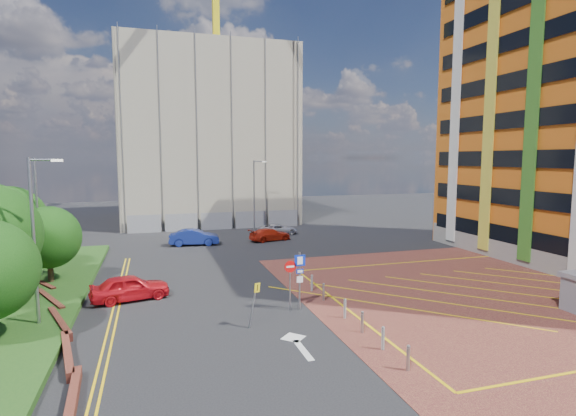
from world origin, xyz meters
name	(u,v)px	position (x,y,z in m)	size (l,w,h in m)	color
ground	(297,317)	(0.00, 0.00, 0.00)	(140.00, 140.00, 0.00)	black
forecourt	(513,293)	(14.00, 0.00, 0.01)	(26.00, 26.00, 0.02)	brown
retaining_wall	(55,323)	(-11.80, 2.00, 0.20)	(6.06, 20.33, 0.40)	maroon
tree_c	(49,237)	(-13.50, 10.00, 3.19)	(4.00, 4.00, 4.90)	#3D2B1C
tree_d	(9,223)	(-16.50, 13.00, 3.87)	(5.00, 5.00, 6.08)	#3D2B1C
lamp_left_near	(35,234)	(-12.42, 2.00, 4.66)	(1.53, 0.16, 8.00)	#9EA0A8
lamp_left_far	(39,212)	(-14.42, 12.00, 4.66)	(1.53, 0.16, 8.00)	#9EA0A8
lamp_back	(255,193)	(4.08, 28.00, 4.36)	(1.53, 0.16, 8.00)	#9EA0A8
sign_cluster	(296,275)	(0.30, 0.98, 1.95)	(1.17, 0.12, 3.20)	#9EA0A8
warning_sign	(254,299)	(-2.44, -0.87, 1.43)	(0.66, 0.40, 2.25)	#9EA0A8
bollard_row	(350,314)	(2.30, -1.67, 0.47)	(0.14, 11.14, 0.90)	#9EA0A8
construction_building	(205,138)	(0.00, 40.00, 11.00)	(21.20, 19.20, 22.00)	#A19984
tower_crane	(219,23)	(2.00, 39.44, 25.85)	(1.60, 35.00, 35.40)	yellow
construction_fence	(225,221)	(1.00, 30.00, 1.00)	(21.60, 0.06, 2.00)	gray
car_red_left	(130,287)	(-8.45, 5.45, 0.75)	(1.78, 4.43, 1.51)	red
car_blue_back	(194,237)	(-3.35, 21.25, 0.77)	(1.62, 4.65, 1.53)	navy
car_red_back	(270,235)	(4.14, 21.44, 0.62)	(1.74, 4.27, 1.24)	#B0200F
car_silver_back	(278,229)	(5.88, 24.67, 0.58)	(1.94, 4.21, 1.17)	silver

